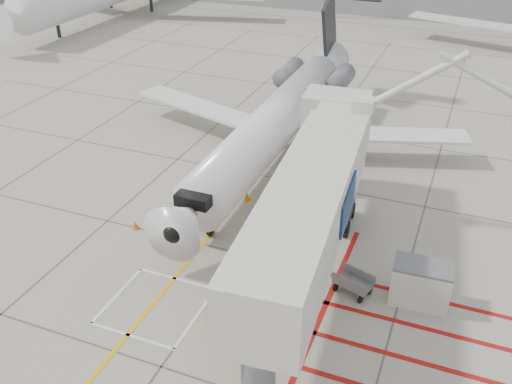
% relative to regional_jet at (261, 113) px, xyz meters
% --- Properties ---
extents(ground_plane, '(260.00, 260.00, 0.00)m').
position_rel_regional_jet_xyz_m(ground_plane, '(2.16, -12.23, -4.10)').
color(ground_plane, '#9E9A88').
rests_on(ground_plane, ground).
extents(regional_jet, '(24.88, 31.33, 8.19)m').
position_rel_regional_jet_xyz_m(regional_jet, '(0.00, 0.00, 0.00)').
color(regional_jet, silver).
rests_on(regional_jet, ground_plane).
extents(jet_bridge, '(11.14, 20.85, 8.06)m').
position_rel_regional_jet_xyz_m(jet_bridge, '(6.02, -10.20, -0.07)').
color(jet_bridge, silver).
rests_on(jet_bridge, ground_plane).
extents(pushback_tug, '(2.83, 1.92, 1.57)m').
position_rel_regional_jet_xyz_m(pushback_tug, '(4.12, -12.46, -3.31)').
color(pushback_tug, '#A1270F').
rests_on(pushback_tug, ground_plane).
extents(baggage_cart, '(1.91, 1.52, 1.05)m').
position_rel_regional_jet_xyz_m(baggage_cart, '(8.05, -9.05, -3.57)').
color(baggage_cart, '#5C5C61').
rests_on(baggage_cart, ground_plane).
extents(ground_power_unit, '(2.60, 1.60, 2.01)m').
position_rel_regional_jet_xyz_m(ground_power_unit, '(10.93, -8.57, -3.09)').
color(ground_power_unit, beige).
rests_on(ground_power_unit, ground_plane).
extents(cone_nose, '(0.35, 0.35, 0.48)m').
position_rel_regional_jet_xyz_m(cone_nose, '(-4.00, -8.27, -3.85)').
color(cone_nose, orange).
rests_on(cone_nose, ground_plane).
extents(cone_side, '(0.39, 0.39, 0.54)m').
position_rel_regional_jet_xyz_m(cone_side, '(0.43, -3.33, -3.83)').
color(cone_side, orange).
rests_on(cone_side, ground_plane).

